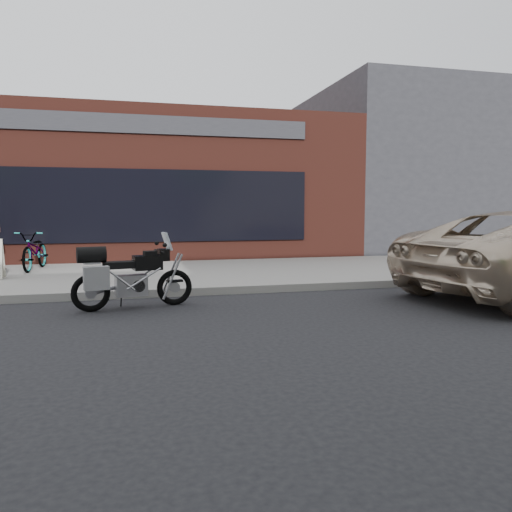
{
  "coord_description": "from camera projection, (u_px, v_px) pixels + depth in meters",
  "views": [
    {
      "loc": [
        -2.04,
        -5.14,
        1.61
      ],
      "look_at": [
        -0.07,
        2.68,
        0.85
      ],
      "focal_mm": 35.0,
      "sensor_mm": 36.0,
      "label": 1
    }
  ],
  "objects": [
    {
      "name": "storefront",
      "position": [
        130.0,
        192.0,
        18.41
      ],
      "size": [
        14.0,
        10.07,
        4.5
      ],
      "color": "#58251C",
      "rests_on": "ground"
    },
    {
      "name": "near_sidewalk",
      "position": [
        216.0,
        271.0,
        12.36
      ],
      "size": [
        44.0,
        6.0,
        0.15
      ],
      "primitive_type": "cube",
      "color": "gray",
      "rests_on": "ground"
    },
    {
      "name": "bicycle_front",
      "position": [
        35.0,
        251.0,
        11.95
      ],
      "size": [
        0.81,
        1.83,
        0.93
      ],
      "primitive_type": "imported",
      "rotation": [
        0.0,
        0.0,
        -0.11
      ],
      "color": "gray",
      "rests_on": "near_sidewalk"
    },
    {
      "name": "ground",
      "position": [
        320.0,
        353.0,
        5.61
      ],
      "size": [
        120.0,
        120.0,
        0.0
      ],
      "primitive_type": "plane",
      "color": "black",
      "rests_on": "ground"
    },
    {
      "name": "motorcycle",
      "position": [
        126.0,
        276.0,
        8.01
      ],
      "size": [
        1.94,
        0.85,
        1.24
      ],
      "rotation": [
        0.0,
        0.0,
        0.19
      ],
      "color": "black",
      "rests_on": "ground"
    },
    {
      "name": "neighbour_building",
      "position": [
        419.0,
        176.0,
        21.28
      ],
      "size": [
        10.0,
        10.0,
        6.0
      ],
      "primitive_type": "cube",
      "color": "#2A2A2F",
      "rests_on": "ground"
    }
  ]
}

